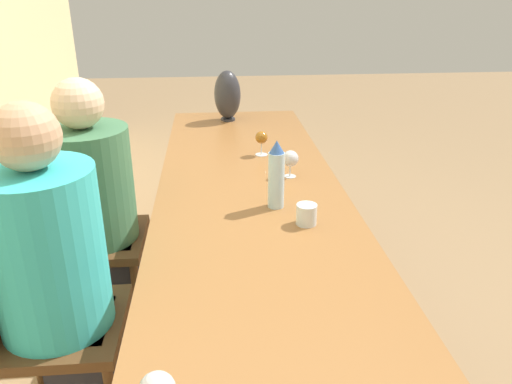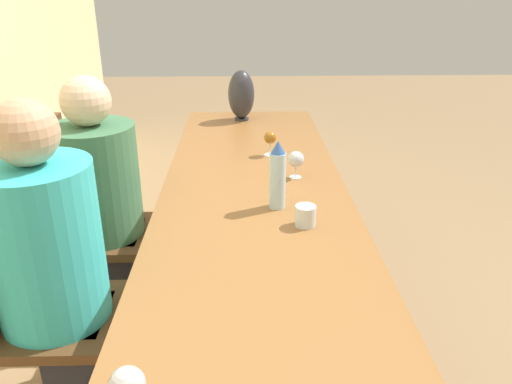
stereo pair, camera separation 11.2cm
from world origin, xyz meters
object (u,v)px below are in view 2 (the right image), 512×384
at_px(person_near, 54,268).
at_px(chair_far, 85,221).
at_px(chair_near, 34,301).
at_px(water_bottle, 278,176).
at_px(person_far, 103,200).
at_px(vase, 241,95).
at_px(wine_glass_2, 270,138).
at_px(wine_glass_1, 296,160).
at_px(water_tumbler, 305,216).

bearing_deg(person_near, chair_far, 8.34).
xyz_separation_m(chair_near, chair_far, (0.64, 0.00, 0.00)).
distance_m(water_bottle, person_far, 0.87).
bearing_deg(vase, chair_near, 157.07).
bearing_deg(wine_glass_2, person_far, 116.28).
bearing_deg(person_far, wine_glass_1, -85.83).
xyz_separation_m(vase, chair_far, (-1.12, 0.75, -0.36)).
xyz_separation_m(wine_glass_1, wine_glass_2, (0.33, 0.10, 0.00)).
bearing_deg(wine_glass_2, chair_far, 113.82).
xyz_separation_m(chair_far, person_far, (-0.00, -0.09, 0.11)).
height_order(wine_glass_2, chair_near, chair_near).
height_order(vase, wine_glass_1, vase).
xyz_separation_m(wine_glass_1, chair_near, (-0.70, 1.00, -0.28)).
distance_m(chair_near, chair_far, 0.64).
bearing_deg(wine_glass_2, person_near, 142.13).
distance_m(vase, wine_glass_1, 1.09).
relative_size(wine_glass_2, chair_far, 0.13).
distance_m(water_bottle, water_tumbler, 0.22).
distance_m(water_bottle, person_near, 0.90).
bearing_deg(chair_far, water_bottle, -106.57).
bearing_deg(water_bottle, vase, 5.99).
bearing_deg(person_near, wine_glass_1, -52.22).
bearing_deg(water_tumbler, chair_near, 101.60).
distance_m(person_near, person_far, 0.64).
height_order(chair_near, chair_far, same).
relative_size(water_bottle, person_near, 0.23).
relative_size(wine_glass_1, person_far, 0.11).
height_order(wine_glass_1, person_near, person_near).
xyz_separation_m(chair_near, person_far, (0.64, -0.09, 0.11)).
height_order(wine_glass_1, person_far, person_far).
height_order(water_bottle, water_tumbler, water_bottle).
relative_size(vase, wine_glass_1, 2.52).
bearing_deg(wine_glass_1, chair_near, 125.10).
height_order(water_bottle, wine_glass_1, water_bottle).
bearing_deg(water_tumbler, vase, 8.85).
xyz_separation_m(chair_far, person_near, (-0.64, -0.09, 0.14)).
distance_m(chair_far, person_far, 0.15).
height_order(water_bottle, chair_near, chair_near).
height_order(water_tumbler, person_far, person_far).
xyz_separation_m(water_bottle, chair_far, (0.27, 0.89, -0.32)).
relative_size(water_tumbler, person_near, 0.06).
height_order(water_bottle, person_near, person_near).
relative_size(chair_near, person_far, 0.83).
bearing_deg(wine_glass_2, chair_near, 139.04).
xyz_separation_m(wine_glass_1, person_near, (-0.70, 0.91, -0.14)).
bearing_deg(chair_near, vase, -22.93).
relative_size(wine_glass_1, chair_far, 0.13).
height_order(water_bottle, wine_glass_2, water_bottle).
relative_size(water_bottle, wine_glass_1, 2.20).
bearing_deg(water_bottle, wine_glass_1, -18.36).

